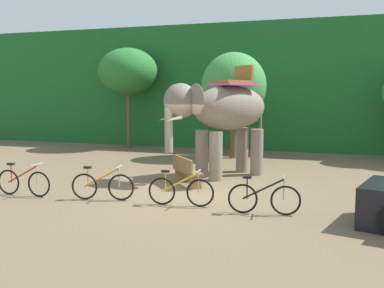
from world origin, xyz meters
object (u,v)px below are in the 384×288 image
(elephant, at_px, (222,112))
(bike_yellow, at_px, (181,191))
(tree_far_left, at_px, (234,86))
(bike_black, at_px, (264,198))
(bike_orange, at_px, (102,186))
(wooden_bench, at_px, (186,170))
(tree_right, at_px, (128,72))
(bike_red, at_px, (23,182))

(elephant, distance_m, bike_yellow, 4.56)
(tree_far_left, distance_m, bike_black, 9.66)
(bike_black, bearing_deg, bike_orange, 179.53)
(bike_orange, height_order, wooden_bench, bike_orange)
(elephant, xyz_separation_m, bike_black, (2.19, -4.31, -1.82))
(elephant, relative_size, bike_yellow, 2.31)
(bike_yellow, height_order, wooden_bench, bike_yellow)
(tree_right, height_order, tree_far_left, tree_right)
(bike_red, relative_size, wooden_bench, 1.23)
(bike_yellow, bearing_deg, bike_orange, -177.62)
(bike_red, relative_size, bike_black, 1.01)
(bike_orange, xyz_separation_m, bike_black, (4.33, -0.04, 0.00))
(bike_red, height_order, bike_black, same)
(bike_yellow, bearing_deg, tree_far_left, 95.05)
(elephant, relative_size, bike_red, 2.30)
(bike_red, xyz_separation_m, wooden_bench, (3.81, 2.75, 0.09))
(tree_far_left, xyz_separation_m, wooden_bench, (0.05, -6.28, -2.64))
(bike_orange, distance_m, bike_yellow, 2.19)
(bike_black, xyz_separation_m, wooden_bench, (-2.85, 2.52, 0.09))
(tree_far_left, xyz_separation_m, bike_orange, (-1.43, -8.77, -2.73))
(tree_far_left, distance_m, bike_orange, 9.29)
(bike_yellow, height_order, bike_black, same)
(bike_red, bearing_deg, bike_orange, 6.61)
(bike_red, xyz_separation_m, bike_yellow, (4.53, 0.36, 0.00))
(bike_orange, relative_size, bike_yellow, 0.99)
(tree_right, xyz_separation_m, bike_orange, (4.48, -10.42, -3.52))
(bike_yellow, bearing_deg, elephant, 90.81)
(tree_far_left, relative_size, bike_red, 2.68)
(bike_red, bearing_deg, wooden_bench, 35.88)
(bike_orange, height_order, bike_yellow, same)
(wooden_bench, bearing_deg, bike_orange, -120.68)
(bike_red, xyz_separation_m, bike_orange, (2.33, 0.27, 0.00))
(bike_orange, xyz_separation_m, bike_yellow, (2.19, 0.09, 0.00))
(tree_right, relative_size, tree_far_left, 1.11)
(bike_black, height_order, wooden_bench, bike_black)
(tree_far_left, distance_m, bike_red, 10.16)
(bike_red, bearing_deg, bike_black, 2.02)
(elephant, height_order, bike_orange, elephant)
(bike_orange, bearing_deg, elephant, 63.45)
(elephant, xyz_separation_m, bike_yellow, (0.06, -4.18, -1.82))
(tree_right, xyz_separation_m, bike_red, (2.15, -10.70, -3.52))
(bike_red, height_order, bike_orange, same)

